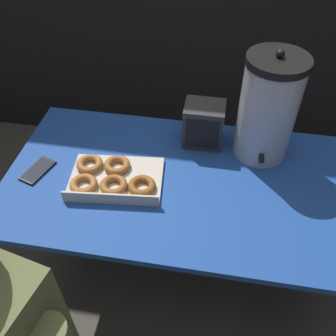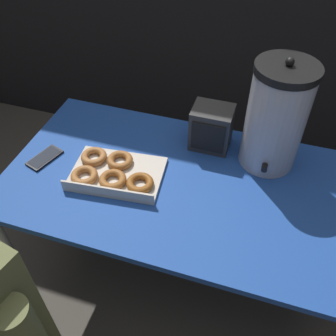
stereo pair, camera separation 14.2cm
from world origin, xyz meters
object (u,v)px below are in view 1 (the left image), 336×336
donut_box (112,178)px  coffee_urn (268,109)px  cell_phone (38,170)px  space_heater (204,124)px

donut_box → coffee_urn: 0.65m
donut_box → coffee_urn: coffee_urn is taller
coffee_urn → cell_phone: bearing=-162.6°
cell_phone → space_heater: size_ratio=0.87×
cell_phone → space_heater: 0.70m
coffee_urn → space_heater: coffee_urn is taller
donut_box → cell_phone: (-0.31, 0.01, -0.01)m
donut_box → cell_phone: bearing=173.1°
donut_box → space_heater: space_heater is taller
donut_box → space_heater: size_ratio=2.05×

